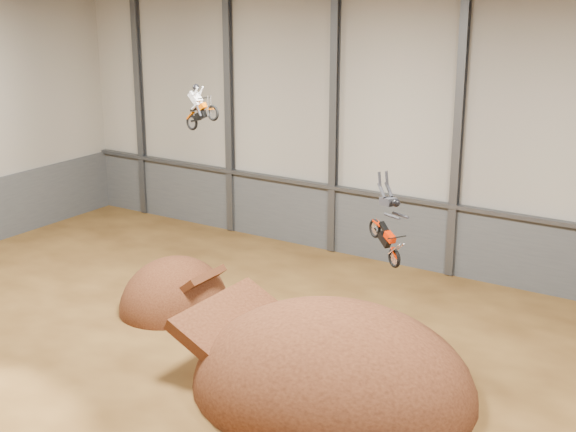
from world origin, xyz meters
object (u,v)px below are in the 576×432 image
(landing_ramp, at_px, (332,389))
(fmx_rider_b, at_px, (383,216))
(fmx_rider_a, at_px, (204,103))
(takeoff_ramp, at_px, (175,307))

(landing_ramp, bearing_deg, fmx_rider_b, 75.20)
(landing_ramp, bearing_deg, fmx_rider_a, 161.64)
(fmx_rider_a, bearing_deg, fmx_rider_b, 8.88)
(landing_ramp, distance_m, fmx_rider_b, 6.46)
(takeoff_ramp, distance_m, fmx_rider_b, 11.85)
(takeoff_ramp, height_order, landing_ramp, landing_ramp)
(takeoff_ramp, height_order, fmx_rider_a, fmx_rider_a)
(takeoff_ramp, relative_size, fmx_rider_b, 1.77)
(landing_ramp, xyz_separation_m, fmx_rider_a, (-7.41, 2.46, 9.35))
(landing_ramp, xyz_separation_m, fmx_rider_b, (0.63, 2.38, 5.97))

